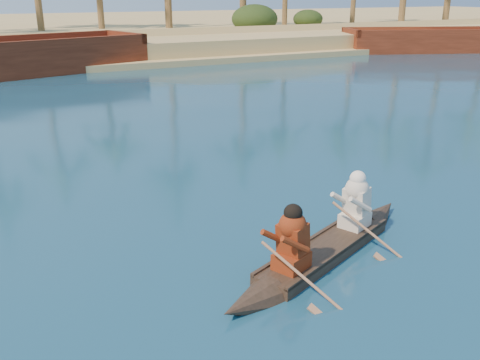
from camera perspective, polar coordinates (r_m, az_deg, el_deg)
sandy_embankment at (r=56.22m, az=-14.18°, el=15.22°), size 150.00×51.00×1.50m
shrub_cluster at (r=41.39m, az=-9.07°, el=15.14°), size 100.00×6.00×2.40m
canoe at (r=9.07m, az=9.10°, el=-6.41°), size 5.02×2.67×1.42m
barge_mid at (r=31.47m, az=-22.42°, el=11.84°), size 13.88×7.61×2.20m
barge_right at (r=42.73m, az=19.14°, el=13.76°), size 12.17×7.75×1.93m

